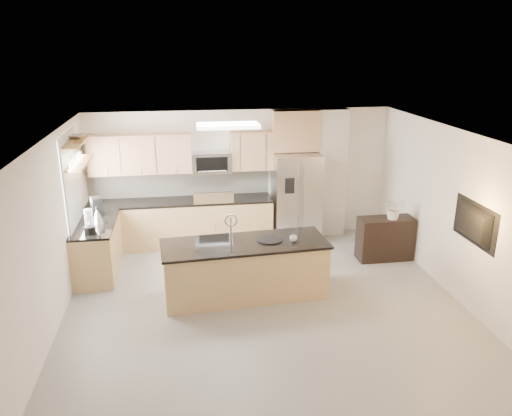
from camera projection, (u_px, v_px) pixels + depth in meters
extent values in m
plane|color=gray|center=(268.00, 314.00, 7.40)|extent=(6.50, 6.50, 0.00)
cube|color=white|center=(270.00, 141.00, 6.58)|extent=(6.00, 6.50, 0.02)
cube|color=white|center=(241.00, 175.00, 10.04)|extent=(6.00, 0.02, 2.60)
cube|color=white|center=(340.00, 380.00, 3.95)|extent=(6.00, 0.02, 2.60)
cube|color=white|center=(45.00, 245.00, 6.57)|extent=(0.02, 6.50, 2.60)
cube|color=white|center=(467.00, 222.00, 7.42)|extent=(0.02, 6.50, 2.60)
cube|color=tan|center=(182.00, 223.00, 9.84)|extent=(3.55, 0.65, 0.88)
cube|color=black|center=(181.00, 201.00, 9.69)|extent=(3.55, 0.66, 0.04)
cube|color=beige|center=(180.00, 183.00, 9.90)|extent=(3.55, 0.02, 0.52)
cube|color=tan|center=(98.00, 249.00, 8.62)|extent=(0.65, 1.50, 0.88)
cube|color=black|center=(95.00, 224.00, 8.48)|extent=(0.66, 1.50, 0.04)
cube|color=black|center=(213.00, 221.00, 9.92)|extent=(0.76, 0.64, 0.90)
cube|color=black|center=(213.00, 199.00, 9.77)|extent=(0.76, 0.62, 0.03)
cube|color=#B0B0B2|center=(214.00, 198.00, 9.46)|extent=(0.76, 0.04, 0.22)
cube|color=tan|center=(140.00, 154.00, 9.45)|extent=(1.92, 0.33, 0.75)
cube|color=tan|center=(251.00, 151.00, 9.75)|extent=(0.82, 0.33, 0.75)
cube|color=#B0B0B2|center=(211.00, 162.00, 9.66)|extent=(0.76, 0.40, 0.40)
cube|color=black|center=(212.00, 164.00, 9.48)|extent=(0.60, 0.02, 0.28)
cube|color=#B0B0B2|center=(296.00, 197.00, 9.97)|extent=(0.92, 0.75, 1.78)
cube|color=gray|center=(300.00, 203.00, 9.61)|extent=(0.02, 0.01, 1.69)
cube|color=black|center=(290.00, 186.00, 9.46)|extent=(0.18, 0.03, 0.30)
cube|color=beige|center=(330.00, 173.00, 10.16)|extent=(0.60, 0.30, 2.60)
cube|color=white|center=(71.00, 182.00, 8.19)|extent=(0.03, 1.05, 1.55)
cube|color=silver|center=(72.00, 182.00, 8.20)|extent=(0.03, 1.15, 1.65)
cube|color=olive|center=(79.00, 163.00, 8.21)|extent=(0.30, 1.20, 0.04)
cube|color=olive|center=(76.00, 141.00, 8.10)|extent=(0.30, 1.20, 0.04)
cube|color=white|center=(228.00, 126.00, 8.04)|extent=(1.00, 0.50, 0.06)
cube|color=tan|center=(245.00, 270.00, 7.86)|extent=(2.57, 1.04, 0.85)
cube|color=black|center=(245.00, 244.00, 7.72)|extent=(2.64, 1.10, 0.04)
cube|color=black|center=(232.00, 245.00, 7.70)|extent=(0.53, 0.39, 0.01)
cylinder|color=#B0B0B2|center=(231.00, 228.00, 7.83)|extent=(0.03, 0.03, 0.34)
torus|color=#B0B0B2|center=(231.00, 220.00, 7.73)|extent=(0.21, 0.03, 0.21)
cube|color=black|center=(385.00, 239.00, 9.19)|extent=(1.00, 0.42, 0.80)
imported|color=silver|center=(293.00, 239.00, 7.75)|extent=(0.15, 0.15, 0.09)
cylinder|color=black|center=(270.00, 240.00, 7.80)|extent=(0.49, 0.49, 0.02)
cylinder|color=black|center=(90.00, 230.00, 7.99)|extent=(0.18, 0.18, 0.12)
cylinder|color=silver|center=(89.00, 218.00, 7.92)|extent=(0.13, 0.13, 0.29)
cone|color=#B0B0B2|center=(97.00, 216.00, 8.44)|extent=(0.23, 0.23, 0.25)
cylinder|color=black|center=(97.00, 208.00, 8.40)|extent=(0.05, 0.05, 0.05)
cube|color=black|center=(97.00, 206.00, 8.82)|extent=(0.23, 0.26, 0.33)
cylinder|color=#B0B0B2|center=(97.00, 211.00, 8.79)|extent=(0.11, 0.11, 0.11)
imported|color=#B0B0B2|center=(76.00, 136.00, 8.14)|extent=(0.38, 0.38, 0.08)
imported|color=silver|center=(395.00, 203.00, 8.92)|extent=(0.61, 0.55, 0.62)
imported|color=black|center=(470.00, 224.00, 7.20)|extent=(0.14, 1.08, 0.62)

